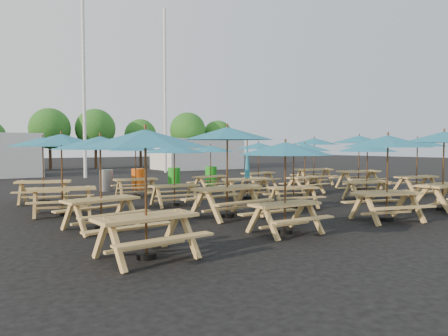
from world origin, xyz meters
TOP-DOWN VIEW (x-y plane):
  - ground at (0.00, 0.00)m, footprint 120.00×120.00m
  - picnic_unit_0 at (-6.77, -6.08)m, footprint 2.55×2.55m
  - picnic_unit_1 at (-6.56, -2.97)m, footprint 2.70×2.70m
  - picnic_unit_2 at (-6.79, -0.17)m, footprint 2.95×2.95m
  - picnic_unit_3 at (-6.68, 2.94)m, footprint 3.04×3.04m
  - picnic_unit_4 at (-3.21, -5.79)m, footprint 2.23×2.23m
  - picnic_unit_5 at (-3.03, -3.18)m, footprint 2.86×2.86m
  - picnic_unit_6 at (-3.15, -0.21)m, footprint 2.34×2.34m
  - picnic_unit_7 at (-3.26, 2.88)m, footprint 2.47×2.47m
  - picnic_unit_8 at (0.18, -6.06)m, footprint 2.92×2.92m
  - picnic_unit_9 at (-0.19, -2.83)m, footprint 2.63×2.63m
  - picnic_unit_10 at (0.01, -0.07)m, footprint 2.12×1.95m
  - picnic_unit_11 at (0.24, 2.90)m, footprint 2.38×2.38m
  - picnic_unit_12 at (3.25, -5.86)m, footprint 2.69×2.69m
  - picnic_unit_13 at (3.37, -2.92)m, footprint 2.74×2.74m
  - picnic_unit_14 at (3.11, 0.04)m, footprint 2.43×2.43m
  - picnic_unit_15 at (3.08, 3.12)m, footprint 2.45×2.45m
  - picnic_unit_17 at (6.43, -2.97)m, footprint 2.65×2.65m
  - picnic_unit_18 at (6.69, 0.14)m, footprint 3.09×3.09m
  - picnic_unit_19 at (6.47, 2.81)m, footprint 3.05×3.05m
  - waste_bin_0 at (-3.52, 5.63)m, footprint 0.59×0.59m
  - waste_bin_1 at (-2.02, 5.63)m, footprint 0.59×0.59m
  - waste_bin_2 at (-0.20, 5.54)m, footprint 0.59×0.59m
  - waste_bin_3 at (1.88, 5.48)m, footprint 0.59×0.59m
  - waste_bin_4 at (2.04, 5.71)m, footprint 0.59×0.59m
  - mast_0 at (-2.00, 14.00)m, footprint 0.20×0.20m
  - mast_1 at (4.50, 16.00)m, footprint 0.20×0.20m
  - event_tent_1 at (9.00, 19.00)m, footprint 7.00×4.00m
  - tree_3 at (-1.75, 24.72)m, footprint 3.36×3.36m
  - tree_4 at (1.90, 24.26)m, footprint 3.41×3.41m
  - tree_5 at (6.22, 24.67)m, footprint 2.94×2.94m
  - tree_6 at (10.23, 22.90)m, footprint 3.38×3.38m
  - tree_7 at (13.63, 22.92)m, footprint 2.95×2.95m

SIDE VIEW (x-z plane):
  - ground at x=0.00m, z-range 0.00..0.00m
  - waste_bin_0 at x=-3.52m, z-range 0.00..0.95m
  - waste_bin_1 at x=-2.02m, z-range 0.00..0.95m
  - waste_bin_2 at x=-0.20m, z-range 0.00..0.95m
  - waste_bin_3 at x=1.88m, z-range 0.00..0.95m
  - waste_bin_4 at x=2.04m, z-range 0.00..0.95m
  - picnic_unit_10 at x=0.01m, z-range -0.21..2.09m
  - event_tent_1 at x=9.00m, z-range 0.00..2.60m
  - picnic_unit_9 at x=-0.19m, z-range 0.77..2.81m
  - picnic_unit_11 at x=0.24m, z-range 0.77..2.82m
  - picnic_unit_6 at x=-3.15m, z-range 0.79..2.87m
  - picnic_unit_14 at x=3.11m, z-range 0.80..2.91m
  - picnic_unit_13 at x=3.37m, z-range 0.80..2.91m
  - picnic_unit_4 at x=-3.21m, z-range 0.80..2.92m
  - picnic_unit_7 at x=-3.26m, z-range 0.80..2.94m
  - picnic_unit_15 at x=3.08m, z-range 0.82..2.99m
  - picnic_unit_1 at x=-6.56m, z-range 0.85..3.12m
  - picnic_unit_8 at x=0.18m, z-range 0.87..3.19m
  - picnic_unit_17 at x=6.43m, z-range 0.88..3.20m
  - picnic_unit_3 at x=-6.68m, z-range 0.88..3.21m
  - picnic_unit_0 at x=-6.77m, z-range 0.88..3.21m
  - picnic_unit_2 at x=-6.79m, z-range 0.90..3.28m
  - picnic_unit_19 at x=6.47m, z-range 0.91..3.33m
  - picnic_unit_12 at x=3.25m, z-range 0.93..3.41m
  - picnic_unit_18 at x=6.69m, z-range 0.94..3.45m
  - picnic_unit_5 at x=-3.03m, z-range 0.97..3.53m
  - tree_5 at x=6.22m, z-range 0.75..5.20m
  - tree_7 at x=13.63m, z-range 0.75..5.23m
  - tree_3 at x=-1.75m, z-range 0.86..5.95m
  - tree_6 at x=10.23m, z-range 0.86..5.99m
  - tree_4 at x=1.90m, z-range 0.87..6.04m
  - mast_0 at x=-2.00m, z-range 0.00..12.00m
  - mast_1 at x=4.50m, z-range 0.00..12.00m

